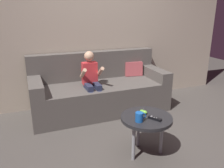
# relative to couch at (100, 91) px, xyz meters

# --- Properties ---
(ground_plane) EXTENTS (9.37, 9.37, 0.00)m
(ground_plane) POSITION_rel_couch_xyz_m (0.12, -1.26, -0.31)
(ground_plane) COLOR #4C4742
(wall_back) EXTENTS (4.69, 0.05, 2.50)m
(wall_back) POSITION_rel_couch_xyz_m (0.12, 0.39, 0.94)
(wall_back) COLOR #B2A38E
(wall_back) RESTS_ON ground
(couch) EXTENTS (2.04, 0.80, 0.88)m
(couch) POSITION_rel_couch_xyz_m (0.00, 0.00, 0.00)
(couch) COLOR #56514C
(couch) RESTS_ON ground
(person_seated_on_couch) EXTENTS (0.30, 0.37, 0.95)m
(person_seated_on_couch) POSITION_rel_couch_xyz_m (-0.18, -0.18, 0.25)
(person_seated_on_couch) COLOR #282D47
(person_seated_on_couch) RESTS_ON ground
(coffee_table) EXTENTS (0.54, 0.54, 0.44)m
(coffee_table) POSITION_rel_couch_xyz_m (0.09, -1.29, 0.09)
(coffee_table) COLOR #232326
(coffee_table) RESTS_ON ground
(game_remote_black_near_edge) EXTENTS (0.10, 0.14, 0.03)m
(game_remote_black_near_edge) POSITION_rel_couch_xyz_m (0.13, -1.39, 0.15)
(game_remote_black_near_edge) COLOR black
(game_remote_black_near_edge) RESTS_ON coffee_table
(nunchuk_lime) EXTENTS (0.08, 0.10, 0.05)m
(nunchuk_lime) POSITION_rel_couch_xyz_m (0.09, -1.22, 0.16)
(nunchuk_lime) COLOR #72C638
(nunchuk_lime) RESTS_ON coffee_table
(coffee_mug) EXTENTS (0.12, 0.08, 0.10)m
(coffee_mug) POSITION_rel_couch_xyz_m (-0.03, -1.37, 0.19)
(coffee_mug) COLOR #1959B2
(coffee_mug) RESTS_ON coffee_table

